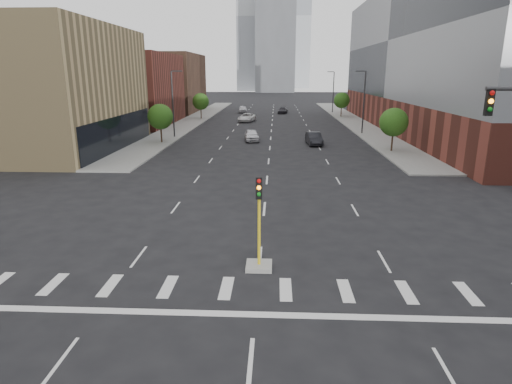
# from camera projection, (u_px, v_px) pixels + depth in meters

# --- Properties ---
(sidewalk_left_far) EXTENTS (5.00, 92.00, 0.15)m
(sidewalk_left_far) POSITION_uv_depth(u_px,v_px,m) (195.00, 119.00, 83.11)
(sidewalk_left_far) COLOR gray
(sidewalk_left_far) RESTS_ON ground
(sidewalk_right_far) EXTENTS (5.00, 92.00, 0.15)m
(sidewalk_right_far) POSITION_uv_depth(u_px,v_px,m) (351.00, 120.00, 81.77)
(sidewalk_right_far) COLOR gray
(sidewalk_right_far) RESTS_ON ground
(building_left_mid) EXTENTS (20.00, 24.00, 14.00)m
(building_left_mid) POSITION_uv_depth(u_px,v_px,m) (31.00, 89.00, 49.09)
(building_left_mid) COLOR #9A8357
(building_left_mid) RESTS_ON ground
(building_left_far_a) EXTENTS (20.00, 22.00, 12.00)m
(building_left_far_a) POSITION_uv_depth(u_px,v_px,m) (114.00, 89.00, 74.38)
(building_left_far_a) COLOR brown
(building_left_far_a) RESTS_ON ground
(building_left_far_b) EXTENTS (20.00, 24.00, 13.00)m
(building_left_far_b) POSITION_uv_depth(u_px,v_px,m) (155.00, 83.00, 99.26)
(building_left_far_b) COLOR brown
(building_left_far_b) RESTS_ON ground
(building_right_main) EXTENTS (24.00, 70.00, 22.00)m
(building_right_main) POSITION_uv_depth(u_px,v_px,m) (467.00, 58.00, 64.71)
(building_right_main) COLOR brown
(building_right_main) RESTS_ON ground
(tower_left) EXTENTS (22.00, 22.00, 70.00)m
(tower_left) POSITION_uv_depth(u_px,v_px,m) (260.00, 19.00, 213.87)
(tower_left) COLOR #B2B7BC
(tower_left) RESTS_ON ground
(tower_right) EXTENTS (20.00, 20.00, 80.00)m
(tower_right) POSITION_uv_depth(u_px,v_px,m) (293.00, 18.00, 250.20)
(tower_right) COLOR #B2B7BC
(tower_right) RESTS_ON ground
(tower_mid) EXTENTS (18.00, 18.00, 44.00)m
(tower_mid) POSITION_uv_depth(u_px,v_px,m) (275.00, 43.00, 197.77)
(tower_mid) COLOR slate
(tower_mid) RESTS_ON ground
(median_traffic_signal) EXTENTS (1.20, 1.20, 4.40)m
(median_traffic_signal) POSITION_uv_depth(u_px,v_px,m) (259.00, 249.00, 19.63)
(median_traffic_signal) COLOR #999993
(median_traffic_signal) RESTS_ON ground
(streetlight_right_a) EXTENTS (1.60, 0.22, 9.07)m
(streetlight_right_a) POSITION_uv_depth(u_px,v_px,m) (363.00, 100.00, 62.23)
(streetlight_right_a) COLOR #2D2D30
(streetlight_right_a) RESTS_ON ground
(streetlight_right_b) EXTENTS (1.60, 0.22, 9.07)m
(streetlight_right_b) POSITION_uv_depth(u_px,v_px,m) (333.00, 90.00, 95.90)
(streetlight_right_b) COLOR #2D2D30
(streetlight_right_b) RESTS_ON ground
(streetlight_left) EXTENTS (1.60, 0.22, 9.07)m
(streetlight_left) POSITION_uv_depth(u_px,v_px,m) (173.00, 101.00, 58.62)
(streetlight_left) COLOR #2D2D30
(streetlight_left) RESTS_ON ground
(tree_left_near) EXTENTS (3.20, 3.20, 4.85)m
(tree_left_near) POSITION_uv_depth(u_px,v_px,m) (160.00, 117.00, 54.27)
(tree_left_near) COLOR #382619
(tree_left_near) RESTS_ON ground
(tree_left_far) EXTENTS (3.20, 3.20, 4.85)m
(tree_left_far) POSITION_uv_depth(u_px,v_px,m) (201.00, 101.00, 83.13)
(tree_left_far) COLOR #382619
(tree_left_far) RESTS_ON ground
(tree_right_near) EXTENTS (3.20, 3.20, 4.85)m
(tree_right_near) POSITION_uv_depth(u_px,v_px,m) (394.00, 122.00, 48.21)
(tree_right_near) COLOR #382619
(tree_right_near) RESTS_ON ground
(tree_right_far) EXTENTS (3.20, 3.20, 4.85)m
(tree_right_far) POSITION_uv_depth(u_px,v_px,m) (342.00, 100.00, 86.69)
(tree_right_far) COLOR #382619
(tree_right_far) RESTS_ON ground
(car_near_left) EXTENTS (2.30, 4.70, 1.54)m
(car_near_left) POSITION_uv_depth(u_px,v_px,m) (252.00, 135.00, 56.82)
(car_near_left) COLOR silver
(car_near_left) RESTS_ON ground
(car_mid_right) EXTENTS (2.04, 4.83, 1.55)m
(car_mid_right) POSITION_uv_depth(u_px,v_px,m) (314.00, 139.00, 53.87)
(car_mid_right) COLOR black
(car_mid_right) RESTS_ON ground
(car_far_left) EXTENTS (3.36, 5.87, 1.54)m
(car_far_left) POSITION_uv_depth(u_px,v_px,m) (247.00, 117.00, 79.35)
(car_far_left) COLOR silver
(car_far_left) RESTS_ON ground
(car_deep_right) EXTENTS (2.46, 4.89, 1.36)m
(car_deep_right) POSITION_uv_depth(u_px,v_px,m) (283.00, 110.00, 95.42)
(car_deep_right) COLOR black
(car_deep_right) RESTS_ON ground
(car_distant) EXTENTS (2.21, 4.80, 1.59)m
(car_distant) POSITION_uv_depth(u_px,v_px,m) (243.00, 109.00, 97.10)
(car_distant) COLOR #BBBBC0
(car_distant) RESTS_ON ground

